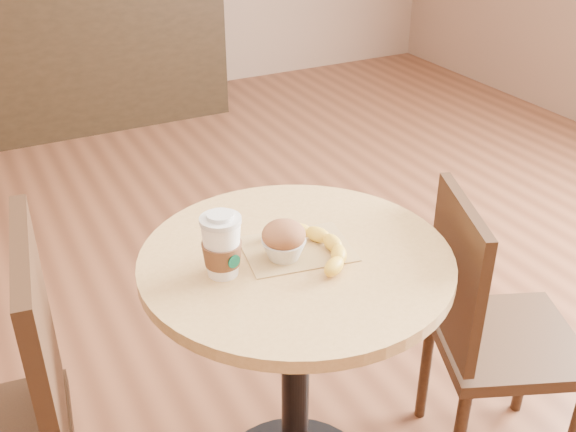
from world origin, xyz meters
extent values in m
cylinder|color=black|center=(0.12, 0.08, 0.38)|extent=(0.07, 0.07, 0.72)
cylinder|color=tan|center=(0.12, 0.08, 0.73)|extent=(0.71, 0.71, 0.03)
cube|color=#382213|center=(-0.44, 0.05, 0.73)|extent=(0.08, 0.40, 0.44)
cube|color=#382213|center=(0.67, -0.07, 0.41)|extent=(0.47, 0.47, 0.04)
cylinder|color=#382213|center=(0.87, 0.01, 0.20)|extent=(0.03, 0.03, 0.41)
cylinder|color=#382213|center=(0.58, 0.13, 0.20)|extent=(0.03, 0.03, 0.41)
cube|color=#382213|center=(0.51, -0.01, 0.63)|extent=(0.16, 0.33, 0.38)
cube|color=black|center=(0.00, 3.18, 0.50)|extent=(2.20, 0.60, 1.00)
cube|color=tan|center=(0.13, 0.10, 0.75)|extent=(0.27, 0.22, 0.00)
cylinder|color=silver|center=(-0.06, 0.09, 0.88)|extent=(0.09, 0.09, 0.01)
cylinder|color=silver|center=(-0.06, 0.09, 0.89)|extent=(0.06, 0.06, 0.01)
cylinder|color=#07482E|center=(-0.05, 0.05, 0.80)|extent=(0.03, 0.01, 0.03)
ellipsoid|color=brown|center=(0.08, 0.08, 0.81)|extent=(0.10, 0.10, 0.06)
ellipsoid|color=#F4E3C3|center=(0.08, 0.08, 0.83)|extent=(0.04, 0.04, 0.02)
camera|label=1|loc=(-0.48, -1.04, 1.56)|focal=42.00mm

